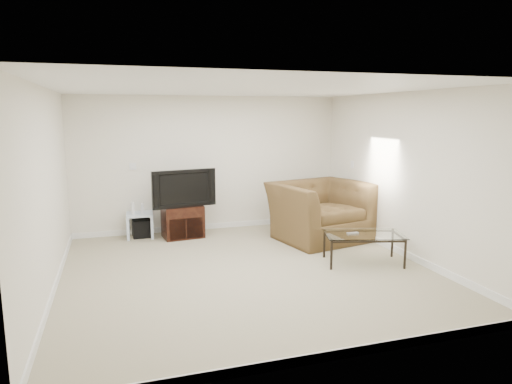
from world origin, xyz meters
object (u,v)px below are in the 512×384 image
object	(u,v)px
subwoofer	(142,228)
recliner	(320,201)
side_table	(140,225)
television	(182,188)
coffee_table	(363,248)
tv_stand	(183,221)

from	to	relation	value
subwoofer	recliner	size ratio (longest dim) A/B	0.21
side_table	recliner	size ratio (longest dim) A/B	0.30
side_table	subwoofer	bearing A→B (deg)	30.92
television	recliner	xyz separation A→B (m)	(2.28, -0.80, -0.23)
television	coffee_table	world-z (taller)	television
recliner	coffee_table	bearing A→B (deg)	-100.67
subwoofer	coffee_table	world-z (taller)	coffee_table
recliner	side_table	bearing A→B (deg)	148.29
recliner	coffee_table	xyz separation A→B (m)	(0.04, -1.40, -0.45)
tv_stand	recliner	xyz separation A→B (m)	(2.28, -0.83, 0.39)
subwoofer	recliner	xyz separation A→B (m)	(2.98, -1.07, 0.52)
television	coffee_table	bearing A→B (deg)	-53.85
television	side_table	xyz separation A→B (m)	(-0.73, 0.26, -0.68)
subwoofer	recliner	distance (m)	3.21
tv_stand	television	world-z (taller)	television
tv_stand	coffee_table	xyz separation A→B (m)	(2.32, -2.22, -0.07)
side_table	subwoofer	size ratio (longest dim) A/B	1.44
tv_stand	recliner	size ratio (longest dim) A/B	0.45
tv_stand	recliner	distance (m)	2.46
subwoofer	coffee_table	bearing A→B (deg)	-39.26
tv_stand	recliner	bearing A→B (deg)	-26.23
subwoofer	coffee_table	xyz separation A→B (m)	(3.02, -2.47, 0.07)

